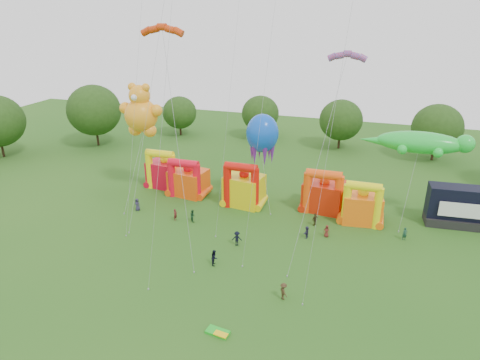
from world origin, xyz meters
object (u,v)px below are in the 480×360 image
(spectator_0, at_px, (137,205))
(gecko_kite, at_px, (416,160))
(bouncy_castle_0, at_px, (165,172))
(teddy_bear_kite, at_px, (139,130))
(stage_trailer, at_px, (461,207))
(octopus_kite, at_px, (264,155))
(bouncy_castle_2, at_px, (244,188))
(spectator_4, at_px, (315,219))

(spectator_0, bearing_deg, gecko_kite, 17.29)
(bouncy_castle_0, bearing_deg, teddy_bear_kite, -111.73)
(teddy_bear_kite, height_order, gecko_kite, teddy_bear_kite)
(stage_trailer, distance_m, octopus_kite, 25.96)
(bouncy_castle_0, xyz_separation_m, gecko_kite, (35.28, -0.37, 5.80))
(octopus_kite, bearing_deg, bouncy_castle_0, 174.58)
(stage_trailer, height_order, gecko_kite, gecko_kite)
(bouncy_castle_2, xyz_separation_m, spectator_4, (10.52, -3.17, -1.66))
(bouncy_castle_2, height_order, gecko_kite, gecko_kite)
(gecko_kite, bearing_deg, bouncy_castle_0, 179.40)
(bouncy_castle_0, bearing_deg, bouncy_castle_2, -11.18)
(bouncy_castle_2, height_order, spectator_4, bouncy_castle_2)
(bouncy_castle_2, height_order, octopus_kite, octopus_kite)
(bouncy_castle_2, relative_size, spectator_4, 3.89)
(gecko_kite, bearing_deg, spectator_4, -154.03)
(bouncy_castle_2, relative_size, teddy_bear_kite, 0.40)
(spectator_0, height_order, spectator_4, spectator_0)
(bouncy_castle_0, bearing_deg, octopus_kite, -5.42)
(bouncy_castle_2, height_order, teddy_bear_kite, teddy_bear_kite)
(bouncy_castle_2, xyz_separation_m, gecko_kite, (21.75, 2.30, 5.66))
(bouncy_castle_0, bearing_deg, spectator_0, -88.50)
(gecko_kite, distance_m, spectator_4, 14.48)
(bouncy_castle_2, relative_size, stage_trailer, 0.79)
(bouncy_castle_2, bearing_deg, gecko_kite, 6.05)
(bouncy_castle_2, bearing_deg, stage_trailer, 5.25)
(spectator_0, bearing_deg, octopus_kite, 28.60)
(octopus_kite, relative_size, spectator_4, 7.53)
(bouncy_castle_0, xyz_separation_m, teddy_bear_kite, (-1.53, -3.84, 7.48))
(octopus_kite, distance_m, spectator_4, 11.17)
(stage_trailer, bearing_deg, bouncy_castle_0, 179.86)
(gecko_kite, distance_m, spectator_0, 36.80)
(teddy_bear_kite, xyz_separation_m, octopus_kite, (17.57, 2.32, -2.53))
(bouncy_castle_0, distance_m, gecko_kite, 35.76)
(bouncy_castle_0, xyz_separation_m, bouncy_castle_2, (13.53, -2.68, 0.14))
(octopus_kite, xyz_separation_m, spectator_4, (8.02, -4.32, -6.47))
(teddy_bear_kite, xyz_separation_m, spectator_4, (25.58, -2.00, -9.00))
(octopus_kite, bearing_deg, gecko_kite, 3.42)
(spectator_4, bearing_deg, spectator_0, -44.47)
(stage_trailer, xyz_separation_m, spectator_0, (-41.27, -8.77, -1.65))
(stage_trailer, relative_size, gecko_kite, 0.62)
(bouncy_castle_2, distance_m, spectator_0, 14.76)
(bouncy_castle_0, height_order, octopus_kite, octopus_kite)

